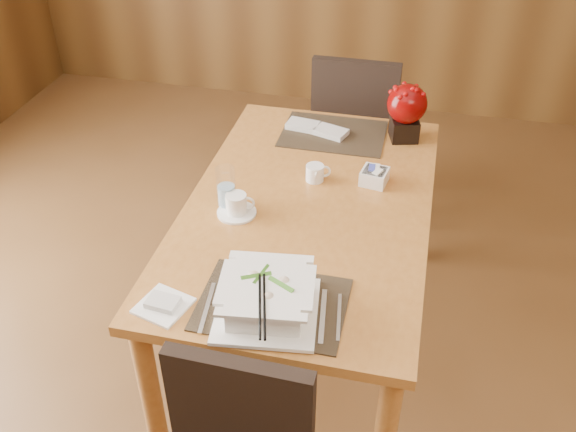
% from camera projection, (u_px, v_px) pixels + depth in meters
% --- Properties ---
extents(dining_table, '(0.90, 1.50, 0.75)m').
position_uv_depth(dining_table, '(308.00, 225.00, 2.45)').
color(dining_table, '#B77332').
rests_on(dining_table, ground).
extents(placemat_near, '(0.45, 0.33, 0.01)m').
position_uv_depth(placemat_near, '(273.00, 304.00, 1.96)').
color(placemat_near, black).
rests_on(placemat_near, dining_table).
extents(placemat_far, '(0.45, 0.33, 0.01)m').
position_uv_depth(placemat_far, '(333.00, 134.00, 2.83)').
color(placemat_far, black).
rests_on(placemat_far, dining_table).
extents(soup_setting, '(0.34, 0.34, 0.12)m').
position_uv_depth(soup_setting, '(267.00, 299.00, 1.90)').
color(soup_setting, white).
rests_on(soup_setting, dining_table).
extents(coffee_cup, '(0.15, 0.15, 0.08)m').
position_uv_depth(coffee_cup, '(236.00, 206.00, 2.33)').
color(coffee_cup, white).
rests_on(coffee_cup, dining_table).
extents(water_glass, '(0.08, 0.08, 0.16)m').
position_uv_depth(water_glass, '(226.00, 187.00, 2.34)').
color(water_glass, silver).
rests_on(water_glass, dining_table).
extents(creamer_jug, '(0.12, 0.12, 0.07)m').
position_uv_depth(creamer_jug, '(315.00, 173.00, 2.51)').
color(creamer_jug, white).
rests_on(creamer_jug, dining_table).
extents(sugar_caddy, '(0.11, 0.11, 0.06)m').
position_uv_depth(sugar_caddy, '(374.00, 177.00, 2.50)').
color(sugar_caddy, white).
rests_on(sugar_caddy, dining_table).
extents(berry_decor, '(0.17, 0.17, 0.25)m').
position_uv_depth(berry_decor, '(407.00, 109.00, 2.71)').
color(berry_decor, black).
rests_on(berry_decor, dining_table).
extents(napkins_far, '(0.29, 0.16, 0.02)m').
position_uv_depth(napkins_far, '(319.00, 129.00, 2.83)').
color(napkins_far, silver).
rests_on(napkins_far, dining_table).
extents(bread_plate, '(0.18, 0.18, 0.01)m').
position_uv_depth(bread_plate, '(163.00, 306.00, 1.95)').
color(bread_plate, white).
rests_on(bread_plate, dining_table).
extents(far_chair, '(0.44, 0.45, 0.95)m').
position_uv_depth(far_chair, '(355.00, 128.00, 3.32)').
color(far_chair, black).
rests_on(far_chair, ground).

